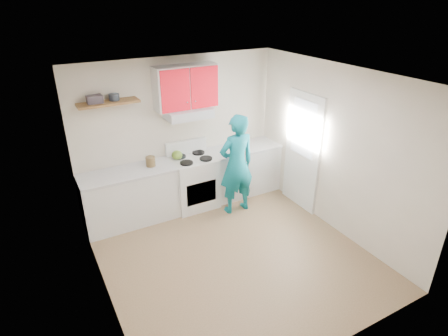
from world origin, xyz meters
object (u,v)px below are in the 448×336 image
kettle (177,155)px  person (237,165)px  stove (194,182)px  crock (151,162)px  tin (114,97)px

kettle → person: 1.03m
stove → crock: bearing=176.4°
crock → stove: bearing=-3.6°
stove → kettle: size_ratio=4.96×
tin → kettle: tin is taller
kettle → crock: (-0.48, -0.04, -0.01)m
tin → kettle: bearing=-7.9°
kettle → person: (0.82, -0.60, -0.12)m
kettle → person: person is taller
crock → person: bearing=-23.3°
tin → kettle: (0.90, -0.13, -1.09)m
stove → person: (0.57, -0.51, 0.42)m
tin → person: (1.72, -0.73, -1.21)m
crock → kettle: bearing=5.1°
stove → person: size_ratio=0.52×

